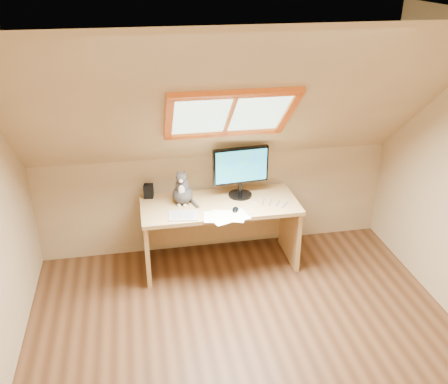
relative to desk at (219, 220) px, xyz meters
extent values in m
plane|color=brown|center=(0.02, -1.44, -0.46)|extent=(3.50, 3.50, 0.00)
cube|color=tan|center=(0.02, 0.31, 0.04)|extent=(3.50, 0.02, 1.00)
cube|color=silver|center=(0.02, -2.22, 1.94)|extent=(3.50, 1.95, 0.02)
cube|color=tan|center=(0.02, -0.47, 1.24)|extent=(3.50, 1.56, 1.41)
cube|color=#B2E0CC|center=(0.02, -0.39, 1.17)|extent=(0.90, 0.53, 0.48)
cube|color=orange|center=(0.02, -0.39, 1.17)|extent=(1.02, 0.64, 0.59)
cube|color=tan|center=(0.00, -0.06, 0.19)|extent=(1.46, 0.64, 0.04)
cube|color=tan|center=(-0.70, -0.06, -0.14)|extent=(0.04, 0.58, 0.63)
cube|color=tan|center=(0.70, -0.06, -0.14)|extent=(0.04, 0.58, 0.63)
cube|color=tan|center=(0.00, 0.23, -0.14)|extent=(1.36, 0.03, 0.44)
cylinder|color=black|center=(0.22, 0.05, 0.22)|extent=(0.23, 0.23, 0.02)
cylinder|color=black|center=(0.22, 0.05, 0.29)|extent=(0.04, 0.04, 0.12)
cube|color=black|center=(0.22, 0.05, 0.53)|extent=(0.53, 0.09, 0.35)
cube|color=blue|center=(0.22, 0.02, 0.53)|extent=(0.49, 0.05, 0.31)
ellipsoid|color=#423D3A|center=(-0.33, 0.02, 0.29)|extent=(0.23, 0.26, 0.16)
ellipsoid|color=#423D3A|center=(-0.34, 0.01, 0.39)|extent=(0.15, 0.15, 0.17)
ellipsoid|color=silver|center=(-0.35, -0.05, 0.37)|extent=(0.07, 0.05, 0.10)
ellipsoid|color=#423D3A|center=(-0.34, -0.03, 0.48)|extent=(0.11, 0.10, 0.09)
sphere|color=silver|center=(-0.35, -0.07, 0.47)|extent=(0.04, 0.04, 0.04)
cone|color=#423D3A|center=(-0.37, -0.01, 0.53)|extent=(0.05, 0.05, 0.06)
cone|color=#423D3A|center=(-0.31, -0.02, 0.53)|extent=(0.05, 0.05, 0.06)
cube|color=black|center=(-0.64, 0.19, 0.27)|extent=(0.10, 0.10, 0.13)
cube|color=#B2B2B7|center=(-0.36, -0.26, 0.22)|extent=(0.28, 0.22, 0.01)
ellipsoid|color=black|center=(0.11, -0.25, 0.23)|extent=(0.09, 0.12, 0.03)
cube|color=white|center=(-0.04, -0.32, 0.21)|extent=(0.33, 0.27, 0.00)
cube|color=white|center=(-0.04, -0.32, 0.21)|extent=(0.32, 0.24, 0.00)
cube|color=white|center=(-0.04, -0.32, 0.22)|extent=(0.35, 0.30, 0.00)
cube|color=white|center=(-0.04, -0.32, 0.22)|extent=(0.34, 0.28, 0.00)
camera|label=1|loc=(-0.72, -4.14, 2.31)|focal=40.00mm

